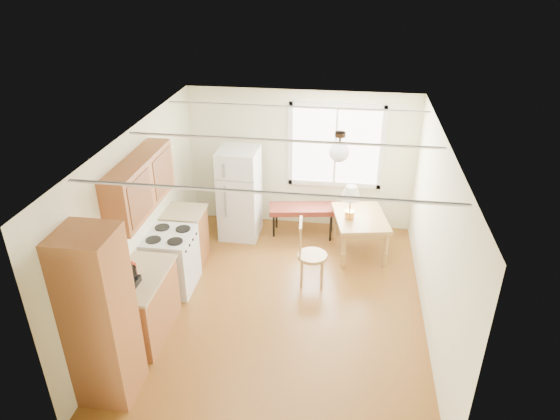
% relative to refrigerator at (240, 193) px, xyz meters
% --- Properties ---
extents(room_shell, '(4.60, 5.60, 2.62)m').
position_rel_refrigerator_xyz_m(room_shell, '(1.00, -1.90, 0.44)').
color(room_shell, '#5E3613').
rests_on(room_shell, ground).
extents(kitchen_run, '(0.65, 3.40, 2.20)m').
position_rel_refrigerator_xyz_m(kitchen_run, '(-0.72, -2.53, 0.03)').
color(kitchen_run, brown).
rests_on(kitchen_run, ground).
extents(window_unit, '(1.64, 0.05, 1.51)m').
position_rel_refrigerator_xyz_m(window_unit, '(1.60, 0.58, 0.74)').
color(window_unit, white).
rests_on(window_unit, room_shell).
extents(pendant_light, '(0.26, 0.26, 0.40)m').
position_rel_refrigerator_xyz_m(pendant_light, '(1.70, -1.50, 1.43)').
color(pendant_light, '#302115').
rests_on(pendant_light, room_shell).
extents(refrigerator, '(0.68, 0.70, 1.61)m').
position_rel_refrigerator_xyz_m(refrigerator, '(0.00, 0.00, 0.00)').
color(refrigerator, silver).
rests_on(refrigerator, ground).
extents(bench, '(1.25, 0.62, 0.55)m').
position_rel_refrigerator_xyz_m(bench, '(1.10, 0.16, -0.32)').
color(bench, maroon).
rests_on(bench, ground).
extents(dining_table, '(1.00, 1.21, 0.67)m').
position_rel_refrigerator_xyz_m(dining_table, '(2.09, -0.30, -0.23)').
color(dining_table, olive).
rests_on(dining_table, ground).
extents(chair, '(0.45, 0.45, 1.02)m').
position_rel_refrigerator_xyz_m(chair, '(1.29, -1.28, -0.22)').
color(chair, olive).
rests_on(chair, ground).
extents(table_lamp, '(0.33, 0.33, 0.57)m').
position_rel_refrigerator_xyz_m(table_lamp, '(1.90, -0.39, 0.28)').
color(table_lamp, '#C38B3E').
rests_on(table_lamp, dining_table).
extents(coffee_maker, '(0.20, 0.26, 0.39)m').
position_rel_refrigerator_xyz_m(coffee_maker, '(-0.72, -2.96, 0.23)').
color(coffee_maker, black).
rests_on(coffee_maker, kitchen_run).
extents(kettle, '(0.11, 0.11, 0.22)m').
position_rel_refrigerator_xyz_m(kettle, '(-0.77, -2.74, 0.18)').
color(kettle, red).
rests_on(kettle, kitchen_run).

